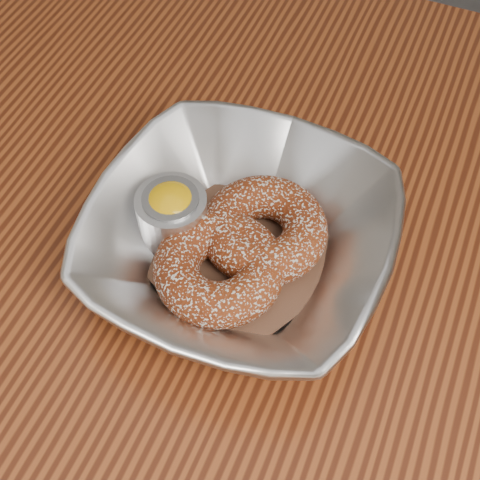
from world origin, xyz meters
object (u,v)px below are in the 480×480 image
at_px(table, 238,302).
at_px(serving_bowl, 240,240).
at_px(donut_back, 264,229).
at_px(ramekin, 172,214).
at_px(donut_front, 219,268).

distance_m(table, serving_bowl, 0.13).
xyz_separation_m(table, donut_back, (0.02, 0.00, 0.13)).
bearing_deg(ramekin, donut_front, -28.12).
xyz_separation_m(serving_bowl, donut_back, (0.01, 0.02, -0.00)).
bearing_deg(table, donut_back, 9.91).
bearing_deg(donut_back, donut_front, -110.91).
distance_m(table, donut_front, 0.13).
bearing_deg(donut_back, serving_bowl, -125.76).
bearing_deg(serving_bowl, donut_back, 54.24).
bearing_deg(table, donut_front, -86.52).
xyz_separation_m(table, serving_bowl, (0.01, -0.01, 0.13)).
distance_m(serving_bowl, donut_back, 0.02).
relative_size(table, donut_front, 11.52).
xyz_separation_m(donut_back, ramekin, (-0.07, -0.02, 0.01)).
bearing_deg(donut_front, ramekin, 151.88).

